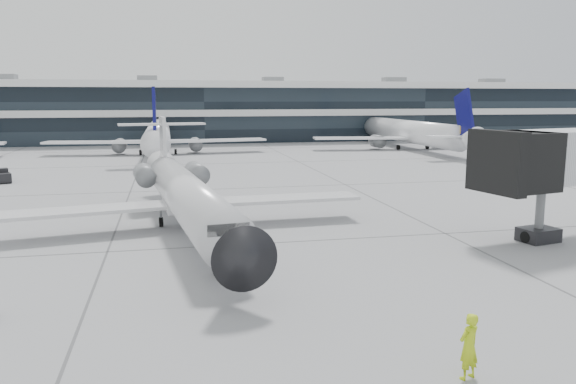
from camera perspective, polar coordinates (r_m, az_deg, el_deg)
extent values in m
plane|color=#949496|center=(32.70, -0.11, -5.12)|extent=(220.00, 220.00, 0.00)
cube|color=black|center=(113.18, -8.85, 7.82)|extent=(170.00, 22.00, 10.00)
cylinder|color=silver|center=(35.30, -10.20, -0.46)|extent=(5.27, 23.45, 2.62)
cone|color=black|center=(22.80, -5.27, -5.90)|extent=(2.92, 3.00, 2.62)
cone|color=silver|center=(48.22, -12.56, 2.49)|extent=(2.83, 3.37, 2.49)
cube|color=silver|center=(36.04, -20.37, -1.81)|extent=(10.96, 4.44, 0.21)
cube|color=silver|center=(37.76, -0.88, -0.70)|extent=(10.78, 3.00, 0.21)
cylinder|color=slate|center=(42.86, -14.38, 1.68)|extent=(1.82, 3.45, 1.46)
cylinder|color=slate|center=(43.31, -9.25, 1.93)|extent=(1.82, 3.45, 1.46)
cube|color=silver|center=(47.44, -12.57, 4.85)|extent=(0.56, 2.54, 4.37)
cube|color=silver|center=(47.73, -12.69, 6.74)|extent=(7.12, 2.34, 0.16)
cylinder|color=black|center=(26.90, -7.10, -7.86)|extent=(0.24, 0.56, 0.54)
cylinder|color=black|center=(37.39, -12.77, -2.99)|extent=(0.30, 0.64, 0.62)
cylinder|color=black|center=(37.78, -8.37, -2.72)|extent=(0.30, 0.64, 0.62)
cube|color=black|center=(33.75, 22.36, 2.95)|extent=(3.68, 4.21, 3.22)
cylinder|color=slate|center=(35.65, 24.20, -2.09)|extent=(0.51, 0.51, 3.22)
cube|color=black|center=(35.90, 24.07, -3.97)|extent=(2.35, 2.00, 0.80)
imported|color=#BEE017|center=(18.06, 17.89, -14.69)|extent=(0.88, 0.74, 2.05)
cone|color=#F85B0D|center=(41.47, -6.53, -1.62)|extent=(0.36, 0.36, 0.56)
cube|color=#F85B0D|center=(41.52, -6.52, -1.98)|extent=(0.45, 0.45, 0.03)
cube|color=black|center=(61.86, -26.98, 1.34)|extent=(2.01, 2.49, 0.89)
cube|color=black|center=(62.28, -27.08, 1.93)|extent=(1.34, 1.23, 0.49)
cylinder|color=black|center=(62.75, -26.57, 1.18)|extent=(0.33, 0.47, 0.43)
cylinder|color=black|center=(61.20, -26.36, 1.00)|extent=(0.33, 0.47, 0.43)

